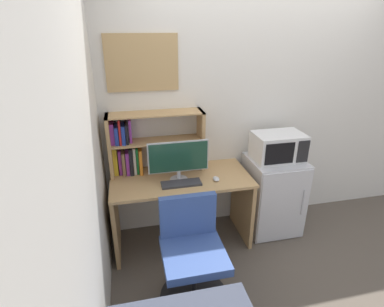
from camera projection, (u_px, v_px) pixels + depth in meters
name	position (u px, v px, depth m)	size (l,w,h in m)	color
wall_back	(294.00, 104.00, 3.17)	(6.40, 0.04, 2.60)	silver
wall_left	(70.00, 214.00, 1.31)	(0.04, 4.40, 2.60)	silver
desk	(181.00, 197.00, 2.92)	(1.32, 0.62, 0.74)	tan
hutch_bookshelf	(141.00, 144.00, 2.83)	(0.90, 0.23, 0.59)	tan
monitor	(179.00, 159.00, 2.69)	(0.56, 0.17, 0.38)	#B7B7BC
keyboard	(181.00, 184.00, 2.70)	(0.36, 0.13, 0.02)	#333338
computer_mouse	(216.00, 179.00, 2.77)	(0.06, 0.09, 0.03)	silver
mini_fridge	(272.00, 194.00, 3.19)	(0.54, 0.54, 0.82)	silver
microwave	(278.00, 147.00, 2.97)	(0.49, 0.34, 0.28)	silver
desk_chair	(192.00, 259.00, 2.36)	(0.55, 0.55, 0.85)	black
wall_corkboard	(142.00, 63.00, 2.65)	(0.64, 0.02, 0.49)	tan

